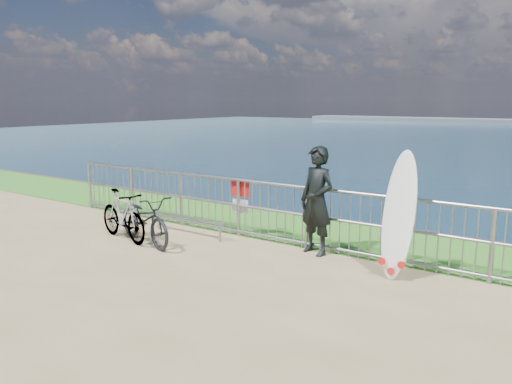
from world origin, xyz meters
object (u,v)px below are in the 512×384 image
Objects in this scene: surfer at (317,201)px; surfboard at (398,220)px; bicycle_far at (123,215)px; bicycle_near at (145,219)px.

surfer is 0.97× the size of surfboard.
surfboard is at bearing -66.26° from bicycle_far.
surfer is 3.65m from bicycle_far.
bicycle_far is at bearing 113.90° from bicycle_near.
surfboard reaches higher than bicycle_near.
surfer is at bearing 166.87° from surfboard.
surfboard reaches higher than surfer.
bicycle_far is (-3.38, -1.31, -0.45)m from surfer.
surfer reaches higher than bicycle_near.
surfboard is at bearing 2.95° from surfer.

